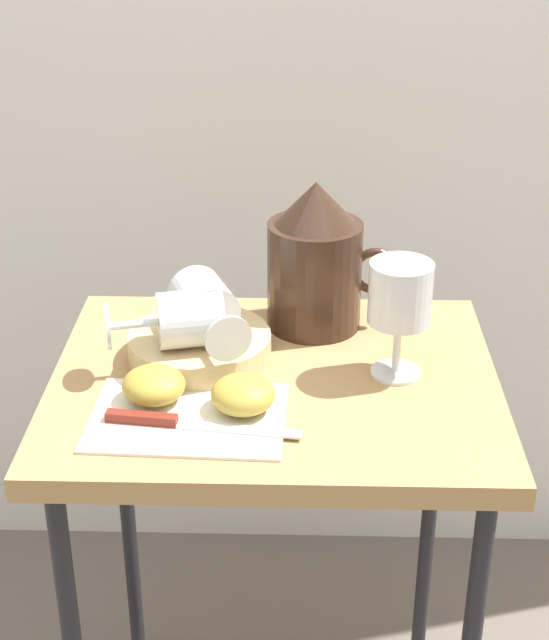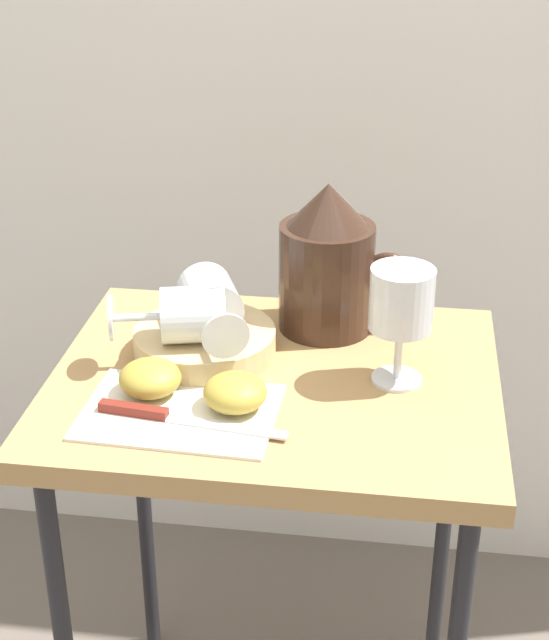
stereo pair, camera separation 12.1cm
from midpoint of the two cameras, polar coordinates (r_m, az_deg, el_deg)
name	(u,v)px [view 2 (the right image)]	position (r m, az deg, el deg)	size (l,w,h in m)	color
curtain_drape	(321,11)	(1.63, 4.96, 17.50)	(2.40, 0.03, 2.08)	silver
table	(274,422)	(1.28, 2.71, -6.04)	(0.57, 0.46, 0.68)	#AD8451
linen_napkin	(180,412)	(1.17, -2.59, -5.46)	(0.23, 0.16, 0.00)	silver
basket_tray	(205,342)	(1.29, -1.41, -1.36)	(0.19, 0.19, 0.04)	tan
pitcher	(327,271)	(1.34, 5.68, 2.77)	(0.18, 0.13, 0.21)	#382319
wine_glass_upright	(401,305)	(1.20, 10.26, 0.78)	(0.08, 0.08, 0.15)	silver
wine_glass_tipped_near	(189,315)	(1.24, -2.22, 0.24)	(0.16, 0.10, 0.07)	silver
wine_glass_tipped_far	(210,302)	(1.27, -1.05, 0.98)	(0.12, 0.16, 0.08)	silver
apple_half_left	(150,378)	(1.19, -4.40, -3.47)	(0.08, 0.08, 0.04)	#B29938
apple_half_right	(235,392)	(1.16, 0.67, -4.32)	(0.08, 0.08, 0.04)	#B29938
knife	(164,415)	(1.15, -3.50, -5.66)	(0.23, 0.04, 0.01)	silver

